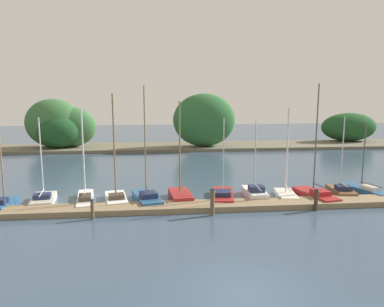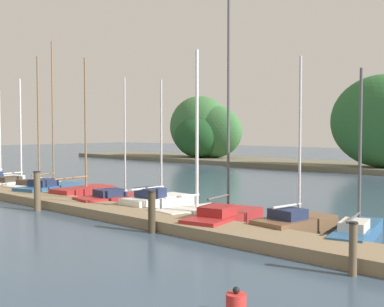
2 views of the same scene
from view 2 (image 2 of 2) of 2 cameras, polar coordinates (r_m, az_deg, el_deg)
name	(u,v)px [view 2 (image 2 of 2)]	position (r m, az deg, el deg)	size (l,w,h in m)	color
dock_pier	(64,203)	(21.86, -14.53, -5.50)	(29.11, 1.80, 0.35)	#847051
far_shore	(325,137)	(43.52, 15.10, 1.89)	(65.35, 8.15, 7.45)	#66604C
sailboat_2	(19,182)	(29.57, -19.32, -3.14)	(1.64, 4.48, 6.12)	white
sailboat_3	(37,184)	(27.82, -17.39, -3.38)	(1.86, 3.62, 7.16)	white
sailboat_4	(51,188)	(25.87, -15.88, -3.82)	(2.20, 4.00, 7.67)	#285684
sailboat_5	(85,191)	(24.23, -12.22, -4.22)	(1.59, 3.30, 6.67)	maroon
sailboat_6	(122,199)	(21.83, -8.08, -5.15)	(2.01, 4.18, 5.54)	maroon
sailboat_7	(159,201)	(20.20, -3.83, -5.52)	(1.45, 3.34, 5.29)	white
sailboat_8	(195,208)	(18.57, 0.39, -6.30)	(1.59, 3.12, 6.23)	silver
sailboat_9	(226,216)	(16.99, 3.89, -7.15)	(1.97, 4.18, 7.82)	maroon
sailboat_10	(296,222)	(16.32, 11.91, -7.72)	(1.68, 3.16, 5.62)	brown
sailboat_11	(358,230)	(15.73, 18.51, -8.33)	(1.85, 4.12, 5.12)	#285684
mooring_piling_2	(37,191)	(20.94, -17.38, -4.14)	(0.30, 0.30, 1.61)	brown
mooring_piling_3	(152,212)	(15.90, -4.64, -6.68)	(0.27, 0.27, 1.35)	#3D3323
mooring_piling_4	(353,249)	(11.86, 18.03, -10.38)	(0.21, 0.21, 1.23)	brown
channel_buoy_0	(236,304)	(9.15, 5.09, -16.91)	(0.36, 0.36, 0.53)	red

